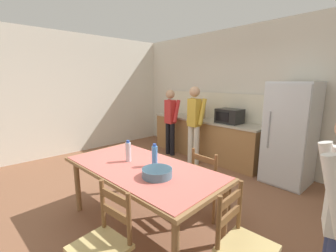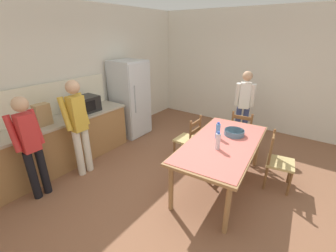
{
  "view_description": "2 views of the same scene",
  "coord_description": "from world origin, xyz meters",
  "px_view_note": "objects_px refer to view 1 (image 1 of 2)",
  "views": [
    {
      "loc": [
        2.44,
        -1.87,
        1.77
      ],
      "look_at": [
        0.18,
        0.16,
        1.16
      ],
      "focal_mm": 24.0,
      "sensor_mm": 36.0,
      "label": 1
    },
    {
      "loc": [
        -2.63,
        -1.51,
        2.34
      ],
      "look_at": [
        -0.22,
        0.19,
        1.1
      ],
      "focal_mm": 24.0,
      "sensor_mm": 36.0,
      "label": 2
    }
  ],
  "objects_px": {
    "serving_bowl": "(157,172)",
    "chair_side_far_right": "(210,183)",
    "chair_head_end": "(243,246)",
    "microwave": "(229,116)",
    "person_at_counter": "(194,121)",
    "paper_bag": "(199,111)",
    "bottle_off_centre": "(155,156)",
    "refrigerator": "(290,134)",
    "chair_side_near_right": "(103,244)",
    "bottle_near_centre": "(128,152)",
    "person_at_sink": "(170,119)",
    "dining_table": "(141,172)"
  },
  "relations": [
    {
      "from": "serving_bowl",
      "to": "chair_side_near_right",
      "type": "bearing_deg",
      "value": -77.98
    },
    {
      "from": "bottle_off_centre",
      "to": "chair_side_far_right",
      "type": "height_order",
      "value": "bottle_off_centre"
    },
    {
      "from": "dining_table",
      "to": "refrigerator",
      "type": "bearing_deg",
      "value": 75.17
    },
    {
      "from": "microwave",
      "to": "person_at_counter",
      "type": "distance_m",
      "value": 0.74
    },
    {
      "from": "chair_side_near_right",
      "to": "bottle_near_centre",
      "type": "bearing_deg",
      "value": 127.67
    },
    {
      "from": "bottle_near_centre",
      "to": "microwave",
      "type": "bearing_deg",
      "value": 95.97
    },
    {
      "from": "microwave",
      "to": "refrigerator",
      "type": "bearing_deg",
      "value": -0.89
    },
    {
      "from": "microwave",
      "to": "dining_table",
      "type": "height_order",
      "value": "microwave"
    },
    {
      "from": "bottle_off_centre",
      "to": "chair_side_near_right",
      "type": "distance_m",
      "value": 1.08
    },
    {
      "from": "bottle_off_centre",
      "to": "chair_head_end",
      "type": "xyz_separation_m",
      "value": [
        1.2,
        -0.04,
        -0.46
      ]
    },
    {
      "from": "refrigerator",
      "to": "chair_side_near_right",
      "type": "xyz_separation_m",
      "value": [
        -0.19,
        -3.36,
        -0.44
      ]
    },
    {
      "from": "serving_bowl",
      "to": "chair_head_end",
      "type": "xyz_separation_m",
      "value": [
        0.93,
        0.14,
        -0.39
      ]
    },
    {
      "from": "serving_bowl",
      "to": "person_at_counter",
      "type": "relative_size",
      "value": 0.19
    },
    {
      "from": "paper_bag",
      "to": "microwave",
      "type": "bearing_deg",
      "value": 0.54
    },
    {
      "from": "serving_bowl",
      "to": "paper_bag",
      "type": "bearing_deg",
      "value": 122.42
    },
    {
      "from": "chair_side_near_right",
      "to": "person_at_counter",
      "type": "relative_size",
      "value": 0.55
    },
    {
      "from": "bottle_off_centre",
      "to": "person_at_sink",
      "type": "height_order",
      "value": "person_at_sink"
    },
    {
      "from": "chair_side_far_right",
      "to": "bottle_off_centre",
      "type": "bearing_deg",
      "value": 66.51
    },
    {
      "from": "microwave",
      "to": "paper_bag",
      "type": "distance_m",
      "value": 0.82
    },
    {
      "from": "chair_side_far_right",
      "to": "person_at_counter",
      "type": "distance_m",
      "value": 1.99
    },
    {
      "from": "refrigerator",
      "to": "chair_side_far_right",
      "type": "xyz_separation_m",
      "value": [
        -0.3,
        -1.8,
        -0.44
      ]
    },
    {
      "from": "chair_side_near_right",
      "to": "chair_side_far_right",
      "type": "height_order",
      "value": "same"
    },
    {
      "from": "refrigerator",
      "to": "paper_bag",
      "type": "distance_m",
      "value": 2.05
    },
    {
      "from": "chair_side_near_right",
      "to": "chair_side_far_right",
      "type": "distance_m",
      "value": 1.57
    },
    {
      "from": "refrigerator",
      "to": "bottle_off_centre",
      "type": "relative_size",
      "value": 6.54
    },
    {
      "from": "chair_side_far_right",
      "to": "dining_table",
      "type": "bearing_deg",
      "value": 64.53
    },
    {
      "from": "refrigerator",
      "to": "person_at_counter",
      "type": "bearing_deg",
      "value": -163.93
    },
    {
      "from": "chair_head_end",
      "to": "chair_side_near_right",
      "type": "distance_m",
      "value": 1.15
    },
    {
      "from": "paper_bag",
      "to": "serving_bowl",
      "type": "distance_m",
      "value": 3.18
    },
    {
      "from": "person_at_sink",
      "to": "microwave",
      "type": "bearing_deg",
      "value": -68.81
    },
    {
      "from": "microwave",
      "to": "chair_side_far_right",
      "type": "xyz_separation_m",
      "value": [
        0.91,
        -1.82,
        -0.61
      ]
    },
    {
      "from": "serving_bowl",
      "to": "chair_side_far_right",
      "type": "xyz_separation_m",
      "value": [
        0.03,
        0.86,
        -0.39
      ]
    },
    {
      "from": "microwave",
      "to": "person_at_counter",
      "type": "relative_size",
      "value": 0.3
    },
    {
      "from": "chair_head_end",
      "to": "person_at_sink",
      "type": "distance_m",
      "value": 3.74
    },
    {
      "from": "bottle_off_centre",
      "to": "bottle_near_centre",
      "type": "bearing_deg",
      "value": -156.37
    },
    {
      "from": "dining_table",
      "to": "chair_head_end",
      "type": "height_order",
      "value": "chair_head_end"
    },
    {
      "from": "refrigerator",
      "to": "chair_side_far_right",
      "type": "height_order",
      "value": "refrigerator"
    },
    {
      "from": "bottle_near_centre",
      "to": "bottle_off_centre",
      "type": "distance_m",
      "value": 0.37
    },
    {
      "from": "serving_bowl",
      "to": "person_at_counter",
      "type": "distance_m",
      "value": 2.58
    },
    {
      "from": "chair_side_far_right",
      "to": "bottle_near_centre",
      "type": "bearing_deg",
      "value": 52.59
    },
    {
      "from": "bottle_off_centre",
      "to": "paper_bag",
      "type": "bearing_deg",
      "value": 119.89
    },
    {
      "from": "paper_bag",
      "to": "bottle_off_centre",
      "type": "bearing_deg",
      "value": -60.11
    },
    {
      "from": "dining_table",
      "to": "serving_bowl",
      "type": "height_order",
      "value": "serving_bowl"
    },
    {
      "from": "chair_side_near_right",
      "to": "chair_side_far_right",
      "type": "relative_size",
      "value": 1.0
    },
    {
      "from": "paper_bag",
      "to": "chair_head_end",
      "type": "height_order",
      "value": "paper_bag"
    },
    {
      "from": "refrigerator",
      "to": "person_at_sink",
      "type": "relative_size",
      "value": 1.12
    },
    {
      "from": "serving_bowl",
      "to": "person_at_counter",
      "type": "xyz_separation_m",
      "value": [
        -1.4,
        2.16,
        0.1
      ]
    },
    {
      "from": "serving_bowl",
      "to": "refrigerator",
      "type": "bearing_deg",
      "value": 82.76
    },
    {
      "from": "serving_bowl",
      "to": "chair_side_far_right",
      "type": "height_order",
      "value": "chair_side_far_right"
    },
    {
      "from": "dining_table",
      "to": "bottle_off_centre",
      "type": "distance_m",
      "value": 0.26
    }
  ]
}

